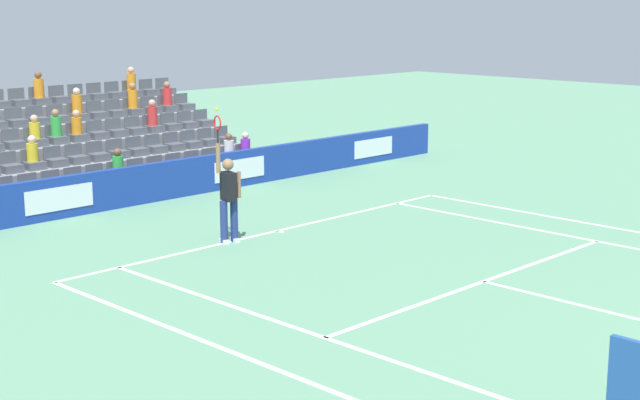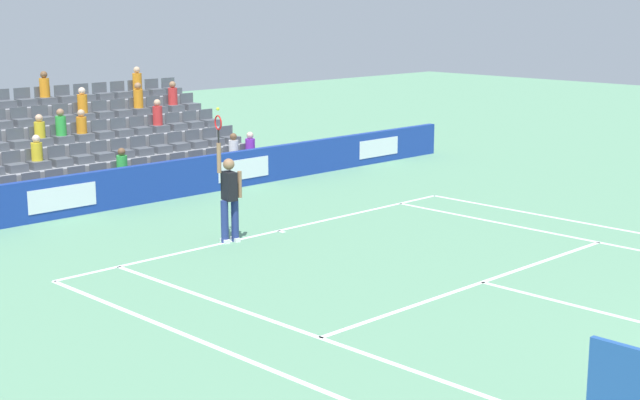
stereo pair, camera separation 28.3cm
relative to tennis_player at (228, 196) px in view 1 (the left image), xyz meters
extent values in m
cube|color=white|center=(-1.38, -0.01, -0.99)|extent=(10.97, 0.10, 0.01)
cube|color=white|center=(-1.38, 5.48, -0.99)|extent=(8.23, 0.10, 0.01)
cube|color=white|center=(2.74, 5.93, -0.99)|extent=(0.10, 11.89, 0.01)
cube|color=white|center=(-5.49, 5.93, -0.99)|extent=(0.10, 11.89, 0.01)
cube|color=white|center=(4.11, 5.93, -0.99)|extent=(0.10, 11.89, 0.01)
cube|color=white|center=(-1.38, 0.09, -0.99)|extent=(0.10, 0.20, 0.01)
cube|color=#193899|center=(-1.38, -4.54, -0.50)|extent=(21.96, 0.20, 0.98)
cube|color=white|center=(-9.61, -4.43, -0.50)|extent=(1.76, 0.01, 0.55)
cube|color=white|center=(-4.12, -4.43, -0.50)|extent=(1.76, 0.01, 0.55)
cube|color=white|center=(1.37, -4.43, -0.50)|extent=(1.76, 0.01, 0.55)
cylinder|color=navy|center=(-0.12, 0.03, -0.54)|extent=(0.16, 0.16, 0.90)
cylinder|color=navy|center=(0.11, -0.03, -0.54)|extent=(0.16, 0.16, 0.90)
cube|color=white|center=(-0.12, 0.03, -0.95)|extent=(0.18, 0.28, 0.08)
cube|color=white|center=(0.11, -0.03, -0.95)|extent=(0.18, 0.28, 0.08)
cube|color=black|center=(-0.01, 0.00, 0.21)|extent=(0.30, 0.40, 0.60)
sphere|color=#9E7251|center=(-0.01, 0.00, 0.67)|extent=(0.24, 0.24, 0.24)
cylinder|color=#9E7251|center=(0.21, -0.05, 0.82)|extent=(0.09, 0.09, 0.62)
cylinder|color=#9E7251|center=(-0.21, 0.10, 0.23)|extent=(0.09, 0.09, 0.56)
cylinder|color=black|center=(0.21, -0.05, 1.27)|extent=(0.04, 0.04, 0.28)
torus|color=red|center=(0.21, -0.05, 1.55)|extent=(0.10, 0.31, 0.31)
sphere|color=#D1E533|center=(0.21, -0.05, 1.83)|extent=(0.07, 0.07, 0.07)
cube|color=#474C54|center=(5.31, 11.56, 0.94)|extent=(0.56, 0.05, 0.04)
cube|color=gray|center=(-1.38, -5.62, -0.78)|extent=(8.68, 0.95, 0.42)
cube|color=#545960|center=(-5.41, -5.62, -0.47)|extent=(0.48, 0.44, 0.20)
cube|color=#545960|center=(-5.41, -5.82, -0.22)|extent=(0.48, 0.04, 0.30)
cube|color=#545960|center=(-4.79, -5.62, -0.47)|extent=(0.48, 0.44, 0.20)
cube|color=#545960|center=(-4.79, -5.82, -0.22)|extent=(0.48, 0.04, 0.30)
cube|color=#545960|center=(-4.17, -5.62, -0.47)|extent=(0.48, 0.44, 0.20)
cube|color=#545960|center=(-4.17, -5.82, -0.22)|extent=(0.48, 0.04, 0.30)
cube|color=#545960|center=(-3.55, -5.62, -0.47)|extent=(0.48, 0.44, 0.20)
cube|color=#545960|center=(-3.55, -5.82, -0.22)|extent=(0.48, 0.04, 0.30)
cube|color=#545960|center=(-2.93, -5.62, -0.47)|extent=(0.48, 0.44, 0.20)
cube|color=#545960|center=(-2.93, -5.82, -0.22)|extent=(0.48, 0.04, 0.30)
cube|color=#545960|center=(-2.31, -5.62, -0.47)|extent=(0.48, 0.44, 0.20)
cube|color=#545960|center=(-2.31, -5.82, -0.22)|extent=(0.48, 0.04, 0.30)
cube|color=#545960|center=(-1.69, -5.62, -0.47)|extent=(0.48, 0.44, 0.20)
cube|color=#545960|center=(-1.69, -5.82, -0.22)|extent=(0.48, 0.04, 0.30)
cube|color=#545960|center=(-1.07, -5.62, -0.47)|extent=(0.48, 0.44, 0.20)
cube|color=#545960|center=(-1.07, -5.82, -0.22)|extent=(0.48, 0.04, 0.30)
cube|color=#545960|center=(-0.45, -5.62, -0.47)|extent=(0.48, 0.44, 0.20)
cube|color=#545960|center=(-0.45, -5.82, -0.22)|extent=(0.48, 0.04, 0.30)
cube|color=#545960|center=(0.17, -5.62, -0.47)|extent=(0.48, 0.44, 0.20)
cube|color=#545960|center=(0.17, -5.82, -0.22)|extent=(0.48, 0.04, 0.30)
cube|color=#545960|center=(0.79, -5.62, -0.47)|extent=(0.48, 0.44, 0.20)
cube|color=#545960|center=(0.79, -5.82, -0.22)|extent=(0.48, 0.04, 0.30)
cube|color=#545960|center=(1.41, -5.62, -0.47)|extent=(0.48, 0.44, 0.20)
cube|color=#545960|center=(1.41, -5.82, -0.22)|extent=(0.48, 0.04, 0.30)
cube|color=#545960|center=(2.03, -5.62, -0.47)|extent=(0.48, 0.44, 0.20)
cube|color=#545960|center=(2.03, -5.82, -0.22)|extent=(0.48, 0.04, 0.30)
cube|color=gray|center=(-1.38, -6.57, -0.57)|extent=(8.68, 0.95, 0.84)
cube|color=#545960|center=(-5.41, -6.57, -0.05)|extent=(0.48, 0.44, 0.20)
cube|color=#545960|center=(-5.41, -6.77, 0.20)|extent=(0.48, 0.04, 0.30)
cube|color=#545960|center=(-4.79, -6.57, -0.05)|extent=(0.48, 0.44, 0.20)
cube|color=#545960|center=(-4.79, -6.77, 0.20)|extent=(0.48, 0.04, 0.30)
cube|color=#545960|center=(-4.17, -6.57, -0.05)|extent=(0.48, 0.44, 0.20)
cube|color=#545960|center=(-4.17, -6.77, 0.20)|extent=(0.48, 0.04, 0.30)
cube|color=#545960|center=(-3.55, -6.57, -0.05)|extent=(0.48, 0.44, 0.20)
cube|color=#545960|center=(-3.55, -6.77, 0.20)|extent=(0.48, 0.04, 0.30)
cube|color=#545960|center=(-2.93, -6.57, -0.05)|extent=(0.48, 0.44, 0.20)
cube|color=#545960|center=(-2.93, -6.77, 0.20)|extent=(0.48, 0.04, 0.30)
cube|color=#545960|center=(-2.31, -6.57, -0.05)|extent=(0.48, 0.44, 0.20)
cube|color=#545960|center=(-2.31, -6.77, 0.20)|extent=(0.48, 0.04, 0.30)
cube|color=#545960|center=(-1.69, -6.57, -0.05)|extent=(0.48, 0.44, 0.20)
cube|color=#545960|center=(-1.69, -6.77, 0.20)|extent=(0.48, 0.04, 0.30)
cube|color=#545960|center=(-1.07, -6.57, -0.05)|extent=(0.48, 0.44, 0.20)
cube|color=#545960|center=(-1.07, -6.77, 0.20)|extent=(0.48, 0.04, 0.30)
cube|color=#545960|center=(-0.45, -6.57, -0.05)|extent=(0.48, 0.44, 0.20)
cube|color=#545960|center=(-0.45, -6.77, 0.20)|extent=(0.48, 0.04, 0.30)
cube|color=#545960|center=(0.17, -6.57, -0.05)|extent=(0.48, 0.44, 0.20)
cube|color=#545960|center=(0.17, -6.77, 0.20)|extent=(0.48, 0.04, 0.30)
cube|color=#545960|center=(0.79, -6.57, -0.05)|extent=(0.48, 0.44, 0.20)
cube|color=#545960|center=(0.79, -6.77, 0.20)|extent=(0.48, 0.04, 0.30)
cube|color=#545960|center=(1.41, -6.57, -0.05)|extent=(0.48, 0.44, 0.20)
cube|color=#545960|center=(1.41, -6.77, 0.20)|extent=(0.48, 0.04, 0.30)
cube|color=gray|center=(-1.38, -7.52, -0.36)|extent=(8.68, 0.95, 1.26)
cube|color=#545960|center=(-5.41, -7.52, 0.37)|extent=(0.48, 0.44, 0.20)
cube|color=#545960|center=(-5.41, -7.72, 0.62)|extent=(0.48, 0.04, 0.30)
cube|color=#545960|center=(-4.79, -7.52, 0.37)|extent=(0.48, 0.44, 0.20)
cube|color=#545960|center=(-4.79, -7.72, 0.62)|extent=(0.48, 0.04, 0.30)
cube|color=#545960|center=(-4.17, -7.52, 0.37)|extent=(0.48, 0.44, 0.20)
cube|color=#545960|center=(-4.17, -7.72, 0.62)|extent=(0.48, 0.04, 0.30)
cube|color=#545960|center=(-3.55, -7.52, 0.37)|extent=(0.48, 0.44, 0.20)
cube|color=#545960|center=(-3.55, -7.72, 0.62)|extent=(0.48, 0.04, 0.30)
cube|color=#545960|center=(-2.93, -7.52, 0.37)|extent=(0.48, 0.44, 0.20)
cube|color=#545960|center=(-2.93, -7.72, 0.62)|extent=(0.48, 0.04, 0.30)
cube|color=#545960|center=(-2.31, -7.52, 0.37)|extent=(0.48, 0.44, 0.20)
cube|color=#545960|center=(-2.31, -7.72, 0.62)|extent=(0.48, 0.04, 0.30)
cube|color=#545960|center=(-1.69, -7.52, 0.37)|extent=(0.48, 0.44, 0.20)
cube|color=#545960|center=(-1.69, -7.72, 0.62)|extent=(0.48, 0.04, 0.30)
cube|color=#545960|center=(-1.07, -7.52, 0.37)|extent=(0.48, 0.44, 0.20)
cube|color=#545960|center=(-1.07, -7.72, 0.62)|extent=(0.48, 0.04, 0.30)
cube|color=#545960|center=(-0.45, -7.52, 0.37)|extent=(0.48, 0.44, 0.20)
cube|color=#545960|center=(-0.45, -7.72, 0.62)|extent=(0.48, 0.04, 0.30)
cube|color=#545960|center=(0.17, -7.52, 0.37)|extent=(0.48, 0.44, 0.20)
cube|color=#545960|center=(0.17, -7.72, 0.62)|extent=(0.48, 0.04, 0.30)
cube|color=#545960|center=(0.79, -7.52, 0.37)|extent=(0.48, 0.44, 0.20)
cube|color=#545960|center=(0.79, -7.72, 0.62)|extent=(0.48, 0.04, 0.30)
cube|color=gray|center=(-1.38, -8.47, -0.15)|extent=(8.68, 0.95, 1.68)
cube|color=#545960|center=(-5.41, -8.47, 0.79)|extent=(0.48, 0.44, 0.20)
cube|color=#545960|center=(-5.41, -8.67, 1.04)|extent=(0.48, 0.04, 0.30)
cube|color=#545960|center=(-4.79, -8.47, 0.79)|extent=(0.48, 0.44, 0.20)
cube|color=#545960|center=(-4.79, -8.67, 1.04)|extent=(0.48, 0.04, 0.30)
cube|color=#545960|center=(-4.17, -8.47, 0.79)|extent=(0.48, 0.44, 0.20)
cube|color=#545960|center=(-4.17, -8.67, 1.04)|extent=(0.48, 0.04, 0.30)
cube|color=#545960|center=(-3.55, -8.47, 0.79)|extent=(0.48, 0.44, 0.20)
cube|color=#545960|center=(-3.55, -8.67, 1.04)|extent=(0.48, 0.04, 0.30)
cube|color=#545960|center=(-2.93, -8.47, 0.79)|extent=(0.48, 0.44, 0.20)
cube|color=#545960|center=(-2.93, -8.67, 1.04)|extent=(0.48, 0.04, 0.30)
cube|color=#545960|center=(-2.31, -8.47, 0.79)|extent=(0.48, 0.44, 0.20)
cube|color=#545960|center=(-2.31, -8.67, 1.04)|extent=(0.48, 0.04, 0.30)
cube|color=#545960|center=(-1.69, -8.47, 0.79)|extent=(0.48, 0.44, 0.20)
cube|color=#545960|center=(-1.69, -8.67, 1.04)|extent=(0.48, 0.04, 0.30)
cube|color=#545960|center=(-1.07, -8.47, 0.79)|extent=(0.48, 0.44, 0.20)
cube|color=#545960|center=(-1.07, -8.67, 1.04)|extent=(0.48, 0.04, 0.30)
cube|color=#545960|center=(-0.45, -8.47, 0.79)|extent=(0.48, 0.44, 0.20)
cube|color=#545960|center=(-0.45, -8.67, 1.04)|extent=(0.48, 0.04, 0.30)
cube|color=#545960|center=(0.17, -8.47, 0.79)|extent=(0.48, 0.44, 0.20)
cube|color=#545960|center=(0.17, -8.67, 1.04)|extent=(0.48, 0.04, 0.30)
cube|color=gray|center=(-1.38, -9.42, 0.06)|extent=(8.68, 0.95, 2.10)
cube|color=#545960|center=(-5.41, -9.42, 1.21)|extent=(0.48, 0.44, 0.20)
cube|color=#545960|center=(-5.41, -9.62, 1.46)|extent=(0.48, 0.04, 0.30)
cube|color=#545960|center=(-4.79, -9.42, 1.21)|extent=(0.48, 0.44, 0.20)
cube|color=#545960|center=(-4.79, -9.62, 1.46)|extent=(0.48, 0.04, 0.30)
cube|color=#545960|center=(-4.17, -9.42, 1.21)|extent=(0.48, 0.44, 0.20)
cube|color=#545960|center=(-4.17, -9.62, 1.46)|extent=(0.48, 0.04, 0.30)
cube|color=#545960|center=(-3.55, -9.42, 1.21)|extent=(0.48, 0.44, 0.20)
cube|color=#545960|center=(-3.55, -9.62, 1.46)|extent=(0.48, 0.04, 0.30)
cube|color=#545960|center=(-2.93, -9.42, 1.21)|extent=(0.48, 0.44, 0.20)
cube|color=#545960|center=(-2.93, -9.62, 1.46)|extent=(0.48, 0.04, 0.30)
cube|color=#545960|center=(-2.31, -9.42, 1.21)|extent=(0.48, 0.44, 0.20)
cube|color=#545960|center=(-2.31, -9.62, 1.46)|extent=(0.48, 0.04, 0.30)
cube|color=#545960|center=(-1.69, -9.42, 1.21)|extent=(0.48, 0.44, 0.20)
cube|color=#545960|center=(-1.69, -9.62, 1.46)|extent=(0.48, 0.04, 0.30)
cube|color=#545960|center=(-1.07, -9.42, 1.21)|extent=(0.48, 0.44, 0.20)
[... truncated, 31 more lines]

